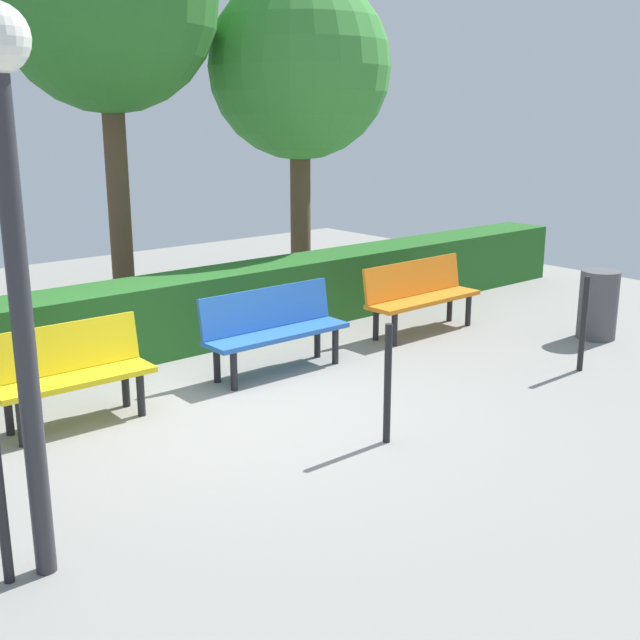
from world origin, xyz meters
The scene contains 12 objects.
ground_plane centered at (0.00, 0.00, 0.00)m, with size 16.15×16.15×0.00m, color gray.
bench_orange centered at (-3.16, -0.69, 0.48)m, with size 1.65×0.48×0.86m.
bench_blue centered at (-0.89, -0.63, 0.48)m, with size 1.60×0.47×0.86m.
bench_yellow centered at (1.29, -0.63, 0.48)m, with size 1.36×0.48×0.86m.
hedge_row centered at (-1.02, -1.96, 0.41)m, with size 12.15×0.73×0.83m, color #266023.
tree_near centered at (-3.33, -3.18, 3.17)m, with size 2.51×2.51×4.45m.
tree_mid centered at (-0.86, -3.87, 3.91)m, with size 2.74×2.74×5.31m.
railing_post_near centered at (-3.32, 1.43, 0.50)m, with size 0.06×0.06×1.00m, color black.
railing_post_mid centered at (-0.47, 1.43, 0.50)m, with size 0.06×0.06×1.00m, color black.
railing_post_far centered at (2.59, 1.43, 0.50)m, with size 0.06×0.06×1.00m, color black.
lamp_post centered at (2.38, 1.46, 2.25)m, with size 0.36×0.36×3.15m.
trash_bin centered at (-4.55, 0.88, 0.41)m, with size 0.45×0.45×0.81m, color #4C4C51.
Camera 1 is at (3.85, 5.66, 2.63)m, focal length 44.58 mm.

